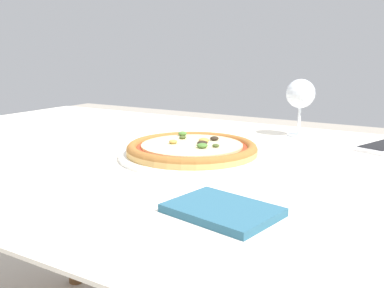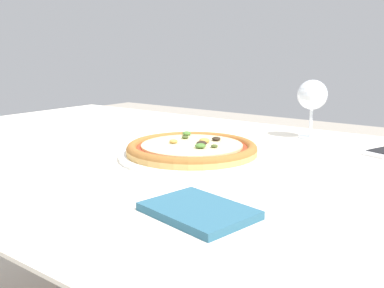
{
  "view_description": "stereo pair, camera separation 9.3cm",
  "coord_description": "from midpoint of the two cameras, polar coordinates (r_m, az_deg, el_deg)",
  "views": [
    {
      "loc": [
        0.66,
        -0.78,
        0.95
      ],
      "look_at": [
        0.2,
        0.0,
        0.76
      ],
      "focal_mm": 40.0,
      "sensor_mm": 36.0,
      "label": 1
    },
    {
      "loc": [
        0.74,
        -0.73,
        0.95
      ],
      "look_at": [
        0.2,
        0.0,
        0.76
      ],
      "focal_mm": 40.0,
      "sensor_mm": 36.0,
      "label": 2
    }
  ],
  "objects": [
    {
      "name": "dining_table",
      "position": [
        1.07,
        -6.17,
        -4.43
      ],
      "size": [
        1.41,
        0.98,
        0.73
      ],
      "color": "brown",
      "rests_on": "ground_plane"
    },
    {
      "name": "pizza_plate",
      "position": [
        0.93,
        2.86,
        -0.81
      ],
      "size": [
        0.32,
        0.32,
        0.04
      ],
      "color": "white",
      "rests_on": "dining_table"
    },
    {
      "name": "fork",
      "position": [
        1.36,
        -19.89,
        2.05
      ],
      "size": [
        0.03,
        0.17,
        0.0
      ],
      "color": "silver",
      "rests_on": "dining_table"
    },
    {
      "name": "wine_glass_far_left",
      "position": [
        1.18,
        17.96,
        6.06
      ],
      "size": [
        0.08,
        0.08,
        0.15
      ],
      "color": "silver",
      "rests_on": "dining_table"
    },
    {
      "name": "napkin_folded",
      "position": [
        0.61,
        5.25,
        -8.94
      ],
      "size": [
        0.17,
        0.14,
        0.01
      ],
      "color": "#2D607A",
      "rests_on": "dining_table"
    }
  ]
}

